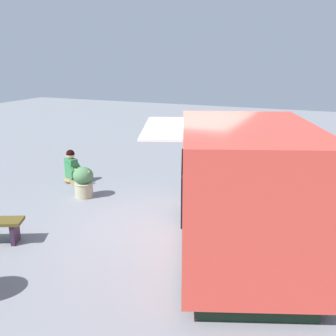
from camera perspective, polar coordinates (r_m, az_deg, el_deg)
ground_plane at (r=8.04m, az=1.06°, el=-9.43°), size 40.00×40.00×0.00m
food_truck at (r=7.12m, az=10.34°, el=-3.25°), size 3.50×5.02×2.39m
person_customer at (r=11.36m, az=-13.53°, el=-0.19°), size 0.77×0.62×0.93m
planter_flowering_near at (r=11.08m, az=20.34°, el=-0.97°), size 0.46×0.46×0.75m
planter_flowering_far at (r=10.12m, az=-11.96°, el=-1.89°), size 0.50×0.50×0.77m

